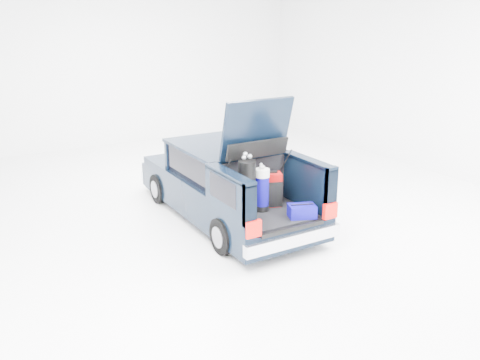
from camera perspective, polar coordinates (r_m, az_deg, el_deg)
ground at (r=9.95m, az=-1.46°, el=-4.21°), size 14.00×14.00×0.00m
car at (r=9.81m, az=-1.79°, el=-0.37°), size 1.87×4.65×2.47m
red_suitcase at (r=8.78m, az=3.42°, el=-1.09°), size 0.44×0.38×0.62m
black_golf_bag at (r=8.36m, az=0.77°, el=-0.77°), size 0.40×0.43×1.04m
blue_golf_bag at (r=8.54m, az=2.49°, el=-1.06°), size 0.30×0.30×0.83m
blue_duffel at (r=8.39m, az=6.97°, el=-3.48°), size 0.51×0.42×0.23m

